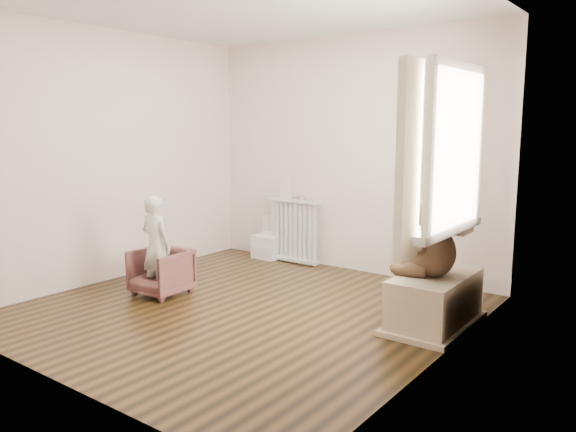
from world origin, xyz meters
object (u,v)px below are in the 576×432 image
Objects in this scene: child at (156,245)px; teddy_bear at (432,246)px; toy_vanity at (267,236)px; armchair at (161,272)px; plush_cat at (460,205)px; radiator at (293,230)px; toy_bench at (435,302)px.

child is 2.55m from teddy_bear.
toy_vanity is 1.80m from armchair.
teddy_bear is at bearing -164.44° from child.
radiator is at bearing 153.80° from plush_cat.
toy_bench is at bearing -150.79° from plush_cat.
radiator is 2.46m from toy_bench.
teddy_bear is (2.43, 0.75, 0.17)m from child.
toy_bench is 0.82m from plush_cat.
toy_vanity is at bearing -87.65° from child.
toy_vanity is at bearing 146.31° from teddy_bear.
radiator reaches higher than toy_bench.
radiator is 0.80× the size of child.
radiator reaches higher than toy_vanity.
radiator is 1.45× the size of toy_vanity.
child reaches higher than toy_vanity.
radiator is 2.62m from plush_cat.
plush_cat is at bearing -22.67° from radiator.
radiator is at bearing 4.54° from toy_vanity.
armchair is at bearing -174.48° from teddy_bear.
teddy_bear is 0.39m from plush_cat.
child is 1.04× the size of toy_bench.
armchair is 2.57m from toy_bench.
toy_vanity is 0.55× the size of child.
toy_bench is 0.47m from teddy_bear.
toy_bench is (2.45, 0.80, -0.30)m from child.
armchair is 0.80× the size of teddy_bear.
plush_cat reaches higher than toy_vanity.
child is at bearing -173.40° from teddy_bear.
toy_vanity is at bearing -175.46° from radiator.
teddy_bear is 2.71× the size of plush_cat.
toy_bench is at bearing -25.87° from radiator.
toy_vanity is 2.81m from teddy_bear.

